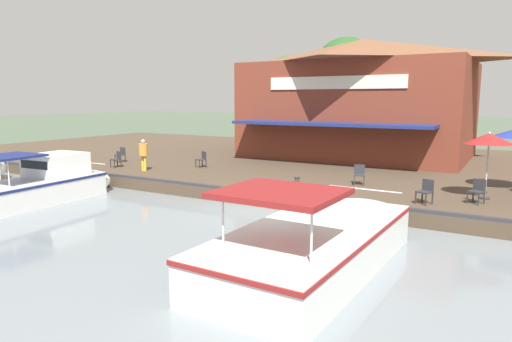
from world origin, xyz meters
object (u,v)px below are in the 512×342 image
motorboat_far_downstream (325,237)px  tree_downstream_bank (287,88)px  motorboat_mid_row (52,183)px  mooring_post (297,186)px  tree_upstream_bank (342,72)px  patio_umbrella_mid_patio_right (489,139)px  person_near_entrance (143,151)px  cafe_chair_mid_patio (477,190)px  cafe_chair_far_corner_seat (121,154)px  cafe_chair_back_row_seat (359,174)px  cafe_chair_beside_entrance (117,158)px  cafe_chair_facing_river (426,190)px  cafe_chair_under_first_umbrella (202,159)px  waterfront_restaurant (360,98)px

motorboat_far_downstream → tree_downstream_bank: bearing=-151.1°
motorboat_mid_row → mooring_post: motorboat_mid_row is taller
tree_upstream_bank → patio_umbrella_mid_patio_right: bearing=35.9°
patio_umbrella_mid_patio_right → person_near_entrance: 15.63m
cafe_chair_mid_patio → motorboat_far_downstream: 7.32m
cafe_chair_far_corner_seat → motorboat_far_downstream: 17.79m
cafe_chair_back_row_seat → person_near_entrance: person_near_entrance is taller
motorboat_mid_row → mooring_post: size_ratio=8.22×
cafe_chair_beside_entrance → cafe_chair_far_corner_seat: size_ratio=1.00×
cafe_chair_back_row_seat → motorboat_mid_row: motorboat_mid_row is taller
patio_umbrella_mid_patio_right → mooring_post: bearing=-63.9°
motorboat_mid_row → mooring_post: 10.24m
motorboat_far_downstream → patio_umbrella_mid_patio_right: bearing=157.0°
tree_downstream_bank → person_near_entrance: bearing=-5.6°
cafe_chair_beside_entrance → motorboat_mid_row: (5.35, 1.89, -0.30)m
cafe_chair_facing_river → tree_downstream_bank: 19.21m
patio_umbrella_mid_patio_right → person_near_entrance: size_ratio=1.52×
cafe_chair_mid_patio → tree_downstream_bank: 19.60m
cafe_chair_far_corner_seat → motorboat_far_downstream: size_ratio=0.10×
person_near_entrance → cafe_chair_under_first_umbrella: bearing=144.0°
patio_umbrella_mid_patio_right → tree_upstream_bank: bearing=-144.1°
cafe_chair_far_corner_seat → cafe_chair_facing_river: 17.49m
waterfront_restaurant → cafe_chair_back_row_seat: waterfront_restaurant is taller
cafe_chair_facing_river → patio_umbrella_mid_patio_right: bearing=137.4°
cafe_chair_under_first_umbrella → patio_umbrella_mid_patio_right: bearing=85.4°
cafe_chair_far_corner_seat → cafe_chair_facing_river: size_ratio=1.00×
cafe_chair_facing_river → tree_downstream_bank: size_ratio=0.12×
motorboat_mid_row → tree_upstream_bank: bearing=167.6°
waterfront_restaurant → patio_umbrella_mid_patio_right: 13.24m
cafe_chair_mid_patio → cafe_chair_facing_river: size_ratio=1.00×
cafe_chair_mid_patio → waterfront_restaurant: bearing=-145.3°
cafe_chair_beside_entrance → mooring_post: size_ratio=1.15×
cafe_chair_under_first_umbrella → cafe_chair_beside_entrance: (2.25, -4.00, 0.00)m
cafe_chair_back_row_seat → person_near_entrance: size_ratio=0.52×
patio_umbrella_mid_patio_right → tree_downstream_bank: 18.84m
waterfront_restaurant → cafe_chair_facing_river: bearing=27.1°
waterfront_restaurant → cafe_chair_far_corner_seat: 15.19m
motorboat_mid_row → cafe_chair_facing_river: bearing=108.0°
cafe_chair_facing_river → tree_downstream_bank: tree_downstream_bank is taller
cafe_chair_facing_river → mooring_post: bearing=-75.9°
cafe_chair_under_first_umbrella → mooring_post: 8.59m
mooring_post → patio_umbrella_mid_patio_right: bearing=116.1°
motorboat_mid_row → cafe_chair_mid_patio: bearing=109.5°
cafe_chair_under_first_umbrella → person_near_entrance: person_near_entrance is taller
waterfront_restaurant → patio_umbrella_mid_patio_right: size_ratio=5.56×
waterfront_restaurant → cafe_chair_facing_river: (12.31, 6.30, -3.25)m
motorboat_far_downstream → tree_upstream_bank: (-22.85, -7.80, 5.60)m
cafe_chair_mid_patio → motorboat_far_downstream: motorboat_far_downstream is taller
cafe_chair_facing_river → motorboat_far_downstream: (5.69, -1.48, -0.40)m
patio_umbrella_mid_patio_right → tree_downstream_bank: bearing=-130.7°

